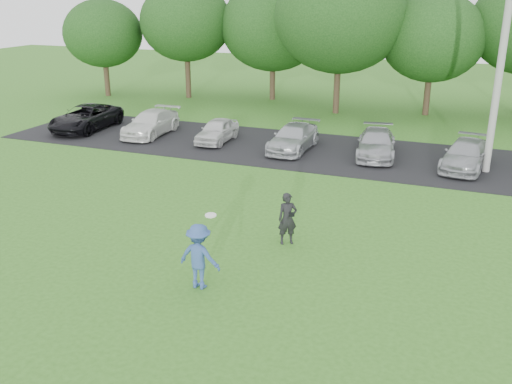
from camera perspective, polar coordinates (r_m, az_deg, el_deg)
ground at (r=14.37m, az=-5.15°, el=-9.30°), size 100.00×100.00×0.00m
parking_lot at (r=25.81m, az=7.71°, el=3.92°), size 32.00×6.50×0.03m
utility_pole at (r=23.77m, az=23.51°, el=13.36°), size 0.28×0.28×9.95m
frisbee_player at (r=13.94m, az=-5.70°, el=-6.42°), size 1.10×0.66×1.97m
camera_bystander at (r=16.26m, az=3.17°, el=-2.68°), size 0.66×0.61×1.52m
parked_cars at (r=25.86m, az=4.97°, el=5.42°), size 28.14×4.81×1.26m
tree_row at (r=34.28m, az=14.77°, el=15.65°), size 42.39×9.85×8.64m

